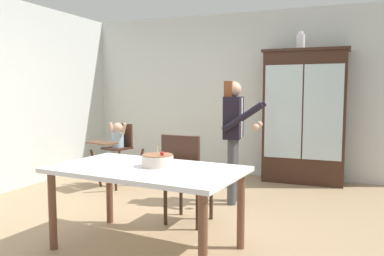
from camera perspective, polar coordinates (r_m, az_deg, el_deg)
name	(u,v)px	position (r m, az deg, el deg)	size (l,w,h in m)	color
ground_plane	(168,219)	(4.39, -3.50, -13.26)	(6.24, 6.24, 0.00)	tan
wall_back	(234,94)	(6.63, 6.20, 4.92)	(5.32, 0.06, 2.70)	silver
china_cabinet	(304,116)	(6.17, 16.12, 1.66)	(1.26, 0.48, 2.03)	#382116
ceramic_vase	(301,41)	(6.21, 15.67, 12.15)	(0.13, 0.13, 0.27)	white
high_chair_with_toddler	(117,143)	(5.80, -10.93, -2.12)	(0.72, 0.80, 0.95)	#382116
adult_person	(234,126)	(4.85, 6.18, 0.22)	(0.53, 0.52, 1.53)	#47474C
dining_table	(147,177)	(3.47, -6.70, -7.13)	(1.75, 1.12, 0.74)	silver
birthday_cake	(158,160)	(3.47, -5.07, -4.76)	(0.28, 0.28, 0.19)	beige
dining_chair_far_side	(185,173)	(4.07, -1.09, -6.63)	(0.46, 0.46, 0.96)	#382116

